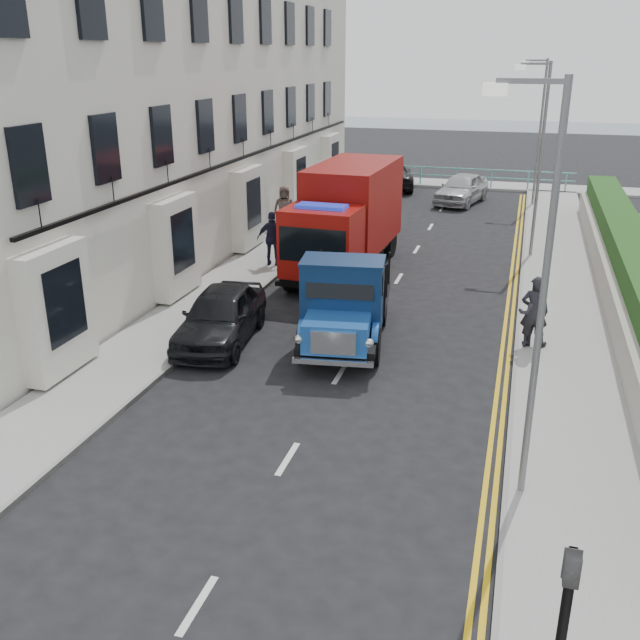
{
  "coord_description": "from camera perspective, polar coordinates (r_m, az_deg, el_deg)",
  "views": [
    {
      "loc": [
        3.85,
        -13.16,
        7.3
      ],
      "look_at": [
        -0.46,
        1.84,
        1.4
      ],
      "focal_mm": 40.0,
      "sensor_mm": 36.0,
      "label": 1
    }
  ],
  "objects": [
    {
      "name": "pedestrian_west_near",
      "position": [
        25.46,
        -3.79,
        6.51
      ],
      "size": [
        1.2,
        0.72,
        1.92
      ],
      "primitive_type": "imported",
      "rotation": [
        0.0,
        0.0,
        3.38
      ],
      "color": "black",
      "rests_on": "pavement_west"
    },
    {
      "name": "pavement_west",
      "position": [
        25.01,
        -5.93,
        3.76
      ],
      "size": [
        2.4,
        38.0,
        0.12
      ],
      "primitive_type": "cube",
      "color": "gray",
      "rests_on": "ground"
    },
    {
      "name": "seafront_railing",
      "position": [
        42.08,
        10.79,
        11.16
      ],
      "size": [
        13.0,
        0.08,
        1.11
      ],
      "color": "#59B2A5",
      "rests_on": "ground"
    },
    {
      "name": "parked_car_rear",
      "position": [
        28.59,
        2.59,
        7.5
      ],
      "size": [
        2.88,
        5.63,
        1.57
      ],
      "primitive_type": "imported",
      "rotation": [
        0.0,
        0.0,
        0.13
      ],
      "color": "silver",
      "rests_on": "ground"
    },
    {
      "name": "parked_car_front",
      "position": [
        19.07,
        -7.97,
        0.35
      ],
      "size": [
        2.19,
        4.46,
        1.46
      ],
      "primitive_type": "imported",
      "rotation": [
        0.0,
        0.0,
        0.11
      ],
      "color": "black",
      "rests_on": "ground"
    },
    {
      "name": "seafront_car_right",
      "position": [
        37.56,
        11.27,
        10.28
      ],
      "size": [
        2.76,
        4.74,
        1.51
      ],
      "primitive_type": "imported",
      "rotation": [
        0.0,
        0.0,
        -0.23
      ],
      "color": "#B5B6BA",
      "rests_on": "ground"
    },
    {
      "name": "lamp_far",
      "position": [
        37.31,
        17.05,
        14.76
      ],
      "size": [
        1.23,
        0.18,
        7.0
      ],
      "color": "slate",
      "rests_on": "ground"
    },
    {
      "name": "lamp_mid",
      "position": [
        27.36,
        17.04,
        12.89
      ],
      "size": [
        1.23,
        0.18,
        7.0
      ],
      "color": "slate",
      "rests_on": "ground"
    },
    {
      "name": "traffic_signal",
      "position": [
        7.74,
        18.7,
        -23.1
      ],
      "size": [
        0.16,
        0.2,
        3.1
      ],
      "color": "black",
      "rests_on": "ground"
    },
    {
      "name": "pavement_east",
      "position": [
        23.36,
        18.77,
        1.51
      ],
      "size": [
        2.6,
        38.0,
        0.12
      ],
      "primitive_type": "cube",
      "color": "gray",
      "rests_on": "ground"
    },
    {
      "name": "pedestrian_east_near",
      "position": [
        18.97,
        16.77,
        0.61
      ],
      "size": [
        0.72,
        0.49,
        1.9
      ],
      "primitive_type": "imported",
      "rotation": [
        0.0,
        0.0,
        3.2
      ],
      "color": "black",
      "rests_on": "pavement_east"
    },
    {
      "name": "pedestrian_west_far",
      "position": [
        30.33,
        -2.87,
        8.85
      ],
      "size": [
        1.1,
        0.92,
        1.93
      ],
      "primitive_type": "imported",
      "rotation": [
        0.0,
        0.0,
        0.37
      ],
      "color": "#473833",
      "rests_on": "pavement_west"
    },
    {
      "name": "red_lorry",
      "position": [
        24.91,
        2.19,
        8.28
      ],
      "size": [
        2.67,
        7.08,
        3.66
      ],
      "rotation": [
        0.0,
        0.0,
        -0.04
      ],
      "color": "black",
      "rests_on": "ground"
    },
    {
      "name": "ground",
      "position": [
        15.53,
        -0.25,
        -7.33
      ],
      "size": [
        120.0,
        120.0,
        0.0
      ],
      "primitive_type": "plane",
      "color": "black",
      "rests_on": "ground"
    },
    {
      "name": "sea_plane",
      "position": [
        73.63,
        13.39,
        14.47
      ],
      "size": [
        120.0,
        120.0,
        0.0
      ],
      "primitive_type": "plane",
      "color": "#4F5E6C",
      "rests_on": "ground"
    },
    {
      "name": "promenade",
      "position": [
        42.95,
        10.85,
        10.63
      ],
      "size": [
        30.0,
        2.5,
        0.12
      ],
      "primitive_type": "cube",
      "color": "gray",
      "rests_on": "ground"
    },
    {
      "name": "terrace_west",
      "position": [
        29.36,
        -11.66,
        20.05
      ],
      "size": [
        6.31,
        30.2,
        14.25
      ],
      "color": "silver",
      "rests_on": "ground"
    },
    {
      "name": "parked_car_mid",
      "position": [
        27.06,
        -0.45,
        6.6
      ],
      "size": [
        1.85,
        4.41,
        1.42
      ],
      "primitive_type": "imported",
      "rotation": [
        0.0,
        0.0,
        0.08
      ],
      "color": "#5796BB",
      "rests_on": "ground"
    },
    {
      "name": "bedford_lorry",
      "position": [
        18.25,
        1.86,
        0.91
      ],
      "size": [
        2.67,
        5.35,
        2.44
      ],
      "rotation": [
        0.0,
        0.0,
        0.14
      ],
      "color": "black",
      "rests_on": "ground"
    },
    {
      "name": "garden_east",
      "position": [
        23.31,
        23.68,
        2.98
      ],
      "size": [
        1.45,
        28.0,
        1.75
      ],
      "color": "#B2AD9E",
      "rests_on": "ground"
    },
    {
      "name": "seafront_car_left",
      "position": [
        41.36,
        5.71,
        11.42
      ],
      "size": [
        3.35,
        5.41,
        1.4
      ],
      "primitive_type": "imported",
      "rotation": [
        0.0,
        0.0,
        3.36
      ],
      "color": "black",
      "rests_on": "ground"
    },
    {
      "name": "pedestrian_east_far",
      "position": [
        19.16,
        16.74,
        0.43
      ],
      "size": [
        0.81,
        0.64,
        1.65
      ],
      "primitive_type": "imported",
      "rotation": [
        0.0,
        0.0,
        3.16
      ],
      "color": "#332D38",
      "rests_on": "pavement_east"
    },
    {
      "name": "lamp_near",
      "position": [
        11.64,
        16.99,
        3.3
      ],
      "size": [
        1.23,
        0.18,
        7.0
      ],
      "color": "slate",
      "rests_on": "ground"
    }
  ]
}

